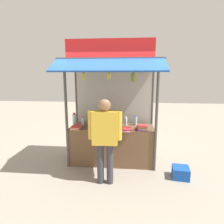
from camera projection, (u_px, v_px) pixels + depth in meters
name	position (u px, v px, depth m)	size (l,w,h in m)	color
ground_plane	(112.00, 161.00, 4.64)	(20.00, 20.00, 0.00)	#9E9384
stall_counter	(112.00, 144.00, 4.56)	(1.93, 0.70, 0.87)	brown
stall_structure	(112.00, 92.00, 4.44)	(2.13, 1.57, 2.75)	#4C4742
water_bottle_front_left	(136.00, 121.00, 4.59)	(0.07, 0.07, 0.24)	silver
water_bottle_mid_left	(117.00, 119.00, 4.67)	(0.08, 0.08, 0.29)	silver
water_bottle_far_left	(83.00, 121.00, 4.52)	(0.06, 0.06, 0.23)	silver
water_bottle_left	(126.00, 122.00, 4.45)	(0.07, 0.07, 0.24)	silver
water_bottle_center	(74.00, 120.00, 4.53)	(0.09, 0.09, 0.31)	silver
magazine_stack_right	(77.00, 127.00, 4.30)	(0.24, 0.31, 0.06)	orange
magazine_stack_mid_right	(126.00, 129.00, 4.17)	(0.22, 0.29, 0.05)	white
magazine_stack_front_right	(104.00, 128.00, 4.30)	(0.26, 0.29, 0.04)	green
magazine_stack_back_left	(142.00, 128.00, 4.20)	(0.24, 0.29, 0.10)	yellow
banana_bunch_inner_right	(133.00, 77.00, 3.77)	(0.10, 0.10, 0.33)	#332D23
banana_bunch_leftmost	(109.00, 75.00, 3.80)	(0.09, 0.10, 0.28)	#332D23
banana_bunch_rightmost	(84.00, 76.00, 3.85)	(0.08, 0.08, 0.30)	#332D23
vendor_person	(105.00, 133.00, 3.53)	(0.63, 0.24, 1.66)	#383842
plastic_crate	(181.00, 172.00, 3.88)	(0.33, 0.33, 0.23)	#194CB2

